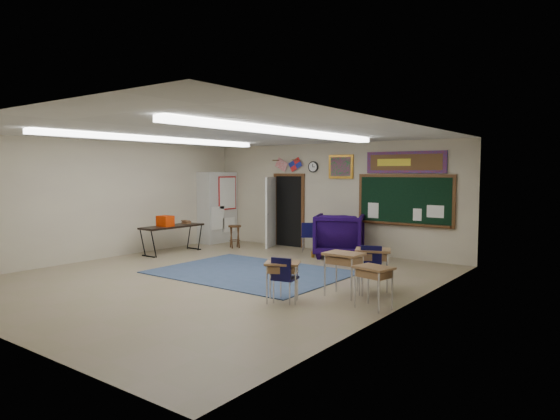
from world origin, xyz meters
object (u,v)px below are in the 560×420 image
Objects in this scene: student_desk_front_left at (344,272)px; folding_table at (172,238)px; wooden_stool at (235,236)px; wingback_armchair at (339,235)px; student_desk_front_right at (373,267)px.

folding_table reaches higher than student_desk_front_left.
folding_table reaches higher than wooden_stool.
student_desk_front_right is at bearing 106.35° from wingback_armchair.
student_desk_front_right is 1.19× the size of wooden_stool.
wingback_armchair is 0.68× the size of folding_table.
student_desk_front_left reaches higher than wooden_stool.
folding_table is (-6.28, 0.59, -0.02)m from student_desk_front_right.
wooden_stool is at bearing 66.75° from folding_table.
folding_table is at bearing -113.65° from wooden_stool.
wingback_armchair reaches higher than student_desk_front_right.
student_desk_front_left is 6.15m from wooden_stool.
wingback_armchair is at bearing 105.75° from student_desk_front_right.
wingback_armchair is at bearing 8.45° from wooden_stool.
folding_table is 2.78× the size of wooden_stool.
student_desk_front_right is 6.31m from folding_table.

